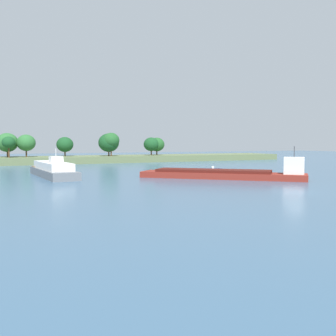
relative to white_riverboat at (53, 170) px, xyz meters
name	(u,v)px	position (x,y,z in m)	size (l,w,h in m)	color
ground_plane	(296,192)	(23.33, -36.62, -1.27)	(400.00, 400.00, 0.00)	#3D607F
treeline_island	(131,155)	(33.69, 48.56, 1.00)	(99.11, 17.36, 9.33)	#66754C
white_riverboat	(53,170)	(0.00, 0.00, 0.00)	(5.36, 21.20, 5.20)	slate
small_motorboat	(211,170)	(34.21, 0.24, -0.99)	(5.04, 3.90, 1.01)	navy
cargo_barge	(226,173)	(26.44, -16.93, -0.38)	(24.36, 23.79, 5.64)	maroon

